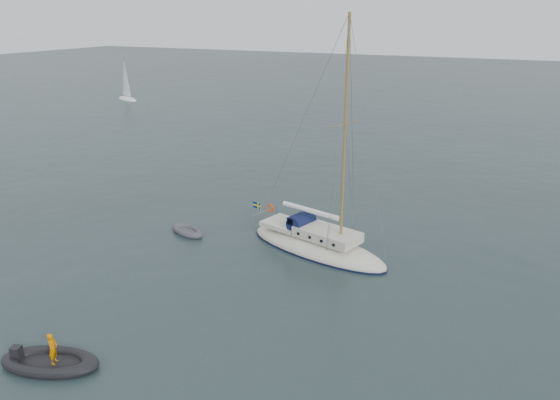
% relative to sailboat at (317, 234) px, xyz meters
% --- Properties ---
extents(ground, '(300.00, 300.00, 0.00)m').
position_rel_sailboat_xyz_m(ground, '(0.00, -2.32, -1.04)').
color(ground, black).
rests_on(ground, ground).
extents(sailboat, '(9.67, 2.90, 13.77)m').
position_rel_sailboat_xyz_m(sailboat, '(0.00, 0.00, 0.00)').
color(sailboat, beige).
rests_on(sailboat, ground).
extents(dinghy, '(2.69, 1.21, 0.39)m').
position_rel_sailboat_xyz_m(dinghy, '(-8.29, -1.12, -0.87)').
color(dinghy, '#505156').
rests_on(dinghy, ground).
extents(rib, '(4.01, 1.82, 1.51)m').
position_rel_sailboat_xyz_m(rib, '(-5.32, -14.71, -0.80)').
color(rib, black).
rests_on(rib, ground).
extents(distant_yacht_a, '(5.24, 2.79, 6.94)m').
position_rel_sailboat_xyz_m(distant_yacht_a, '(-48.35, 40.17, 1.92)').
color(distant_yacht_a, white).
rests_on(distant_yacht_a, ground).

